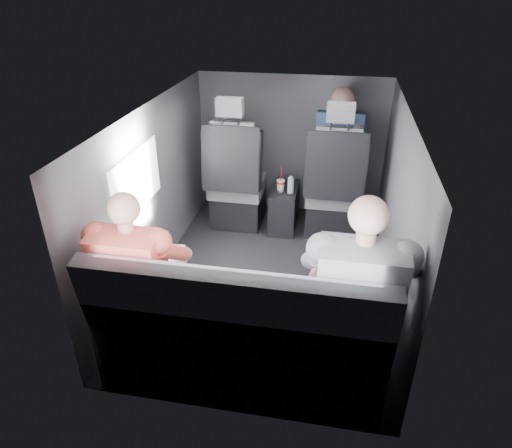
% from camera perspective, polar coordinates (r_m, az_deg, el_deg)
% --- Properties ---
extents(floor, '(2.60, 2.60, 0.00)m').
position_cam_1_polar(floor, '(3.69, 1.67, -6.76)').
color(floor, black).
rests_on(floor, ground).
extents(ceiling, '(2.60, 2.60, 0.00)m').
position_cam_1_polar(ceiling, '(3.11, 2.02, 13.96)').
color(ceiling, '#B2B2AD').
rests_on(ceiling, panel_back).
extents(panel_left, '(0.02, 2.60, 1.35)m').
position_cam_1_polar(panel_left, '(3.58, -12.60, 3.79)').
color(panel_left, '#56565B').
rests_on(panel_left, floor).
extents(panel_right, '(0.02, 2.60, 1.35)m').
position_cam_1_polar(panel_right, '(3.35, 17.24, 1.36)').
color(panel_right, '#56565B').
rests_on(panel_right, floor).
extents(panel_front, '(1.80, 0.02, 1.35)m').
position_cam_1_polar(panel_front, '(4.54, 4.40, 9.77)').
color(panel_front, '#56565B').
rests_on(panel_front, floor).
extents(panel_back, '(1.80, 0.02, 1.35)m').
position_cam_1_polar(panel_back, '(2.27, -3.35, -11.58)').
color(panel_back, '#56565B').
rests_on(panel_back, floor).
extents(side_window, '(0.02, 0.75, 0.42)m').
position_cam_1_polar(side_window, '(3.23, -14.64, 5.16)').
color(side_window, white).
rests_on(side_window, panel_left).
extents(seatbelt, '(0.35, 0.11, 0.59)m').
position_cam_1_polar(seatbelt, '(3.88, 10.05, 8.06)').
color(seatbelt, black).
rests_on(seatbelt, front_seat_right).
extents(front_seat_left, '(0.52, 0.58, 1.26)m').
position_cam_1_polar(front_seat_left, '(4.29, -2.46, 4.71)').
color(front_seat_left, black).
rests_on(front_seat_left, floor).
extents(front_seat_right, '(0.52, 0.58, 1.26)m').
position_cam_1_polar(front_seat_right, '(4.19, 9.66, 3.74)').
color(front_seat_right, black).
rests_on(front_seat_right, floor).
extents(center_console, '(0.24, 0.48, 0.41)m').
position_cam_1_polar(center_console, '(4.34, 3.53, 2.07)').
color(center_console, black).
rests_on(center_console, floor).
extents(rear_bench, '(1.60, 0.57, 0.92)m').
position_cam_1_polar(rear_bench, '(2.68, -1.91, -14.34)').
color(rear_bench, '#5E5F63').
rests_on(rear_bench, floor).
extents(soda_cup, '(0.08, 0.08, 0.23)m').
position_cam_1_polar(soda_cup, '(4.17, 3.09, 4.89)').
color(soda_cup, white).
rests_on(soda_cup, center_console).
extents(water_bottle, '(0.06, 0.06, 0.16)m').
position_cam_1_polar(water_bottle, '(4.13, 4.35, 4.80)').
color(water_bottle, '#A1BFDA').
rests_on(water_bottle, center_console).
extents(laptop_white, '(0.37, 0.35, 0.27)m').
position_cam_1_polar(laptop_white, '(2.88, -13.52, -3.56)').
color(laptop_white, white).
rests_on(laptop_white, passenger_rear_left).
extents(laptop_black, '(0.40, 0.42, 0.24)m').
position_cam_1_polar(laptop_black, '(2.62, 11.93, -7.10)').
color(laptop_black, black).
rests_on(laptop_black, passenger_rear_right).
extents(passenger_rear_left, '(0.48, 0.60, 1.19)m').
position_cam_1_polar(passenger_rear_left, '(2.73, -13.93, -6.30)').
color(passenger_rear_left, '#35353A').
rests_on(passenger_rear_left, rear_bench).
extents(passenger_rear_right, '(0.53, 0.65, 1.27)m').
position_cam_1_polar(passenger_rear_right, '(2.51, 12.41, -8.65)').
color(passenger_rear_right, navy).
rests_on(passenger_rear_right, rear_bench).
extents(passenger_front_right, '(0.42, 0.42, 0.87)m').
position_cam_1_polar(passenger_front_right, '(4.30, 10.23, 9.48)').
color(passenger_front_right, navy).
rests_on(passenger_front_right, front_seat_right).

